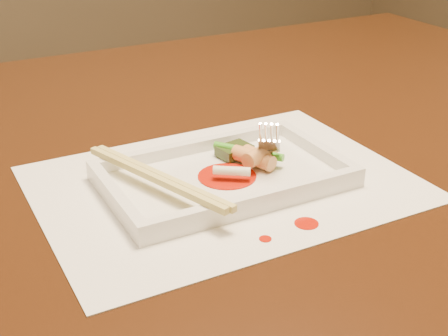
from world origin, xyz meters
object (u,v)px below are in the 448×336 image
table (213,194)px  plate_base (224,179)px  placemat (224,183)px  fork (272,97)px  chopstick_a (154,178)px

table → plate_base: bearing=-112.7°
placemat → fork: size_ratio=2.86×
table → placemat: bearing=-112.7°
placemat → fork: (0.07, 0.02, 0.08)m
table → plate_base: (-0.06, -0.15, 0.11)m
plate_base → chopstick_a: size_ratio=1.27×
plate_base → fork: 0.11m
plate_base → fork: bearing=14.4°
table → fork: size_ratio=10.00×
placemat → fork: fork is taller
placemat → chopstick_a: bearing=180.0°
table → fork: 0.23m
table → placemat: 0.19m
placemat → chopstick_a: chopstick_a is taller
table → chopstick_a: (-0.15, -0.15, 0.13)m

